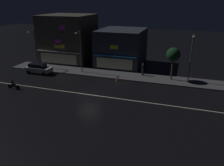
% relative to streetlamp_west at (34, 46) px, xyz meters
% --- Properties ---
extents(ground_plane, '(140.00, 140.00, 0.00)m').
position_rel_streetlamp_west_xyz_m(ground_plane, '(13.79, -8.26, -3.98)').
color(ground_plane, black).
extents(lane_divider_stripe, '(34.00, 0.16, 0.01)m').
position_rel_streetlamp_west_xyz_m(lane_divider_stripe, '(13.79, -8.26, -3.98)').
color(lane_divider_stripe, beige).
rests_on(lane_divider_stripe, ground).
extents(sidewalk_far, '(35.79, 4.00, 0.14)m').
position_rel_streetlamp_west_xyz_m(sidewalk_far, '(13.79, 0.39, -3.91)').
color(sidewalk_far, '#4C4C4F').
rests_on(sidewalk_far, ground).
extents(storefront_left_block, '(9.13, 8.87, 8.80)m').
position_rel_streetlamp_west_xyz_m(storefront_left_block, '(3.05, 6.75, 0.41)').
color(storefront_left_block, '#4C443A').
rests_on(storefront_left_block, ground).
extents(storefront_center_block, '(7.92, 9.05, 6.47)m').
position_rel_streetlamp_west_xyz_m(storefront_center_block, '(13.79, 6.84, -0.75)').
color(storefront_center_block, '#2D333D').
rests_on(storefront_center_block, ground).
extents(streetlamp_west, '(0.44, 1.64, 6.44)m').
position_rel_streetlamp_west_xyz_m(streetlamp_west, '(0.00, 0.00, 0.00)').
color(streetlamp_west, '#47494C').
rests_on(streetlamp_west, sidewalk_far).
extents(streetlamp_mid, '(0.44, 1.64, 6.71)m').
position_rel_streetlamp_west_xyz_m(streetlamp_mid, '(8.94, -0.29, 0.14)').
color(streetlamp_mid, '#47494C').
rests_on(streetlamp_mid, sidewalk_far).
extents(streetlamp_east, '(0.44, 1.64, 6.92)m').
position_rel_streetlamp_west_xyz_m(streetlamp_east, '(25.85, 0.45, 0.25)').
color(streetlamp_east, '#47494C').
rests_on(streetlamp_east, sidewalk_far).
extents(pedestrian_on_sidewalk, '(0.32, 0.32, 1.95)m').
position_rel_streetlamp_west_xyz_m(pedestrian_on_sidewalk, '(18.92, 1.26, -2.93)').
color(pedestrian_on_sidewalk, '#232328').
rests_on(pedestrian_on_sidewalk, sidewalk_far).
extents(street_tree, '(2.05, 2.05, 4.86)m').
position_rel_streetlamp_west_xyz_m(street_tree, '(23.41, 0.65, -0.05)').
color(street_tree, '#473323').
rests_on(street_tree, sidewalk_far).
extents(parked_car_near_kerb, '(4.30, 1.98, 1.67)m').
position_rel_streetlamp_west_xyz_m(parked_car_near_kerb, '(2.36, -2.70, -3.11)').
color(parked_car_near_kerb, silver).
rests_on(parked_car_near_kerb, ground).
extents(motorcycle_following, '(1.90, 0.60, 1.52)m').
position_rel_streetlamp_west_xyz_m(motorcycle_following, '(3.20, -9.65, -3.35)').
color(motorcycle_following, black).
rests_on(motorcycle_following, ground).
extents(traffic_cone, '(0.36, 0.36, 0.55)m').
position_rel_streetlamp_west_xyz_m(traffic_cone, '(15.73, -2.13, -3.71)').
color(traffic_cone, orange).
rests_on(traffic_cone, ground).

